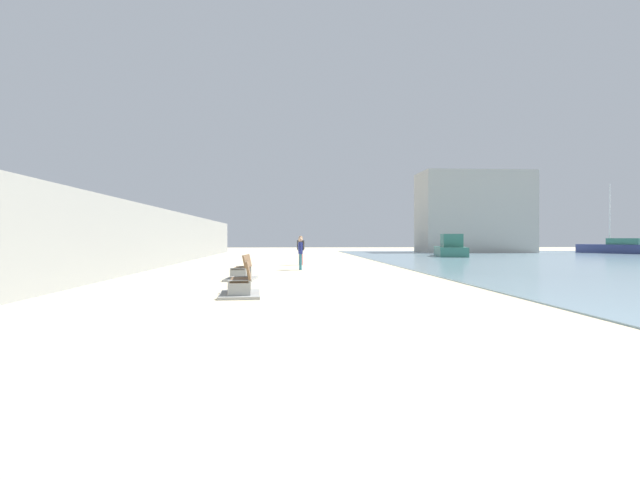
# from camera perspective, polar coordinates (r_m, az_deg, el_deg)

# --- Properties ---
(ground_plane) EXTENTS (120.00, 120.00, 0.00)m
(ground_plane) POSITION_cam_1_polar(r_m,az_deg,el_deg) (27.56, -3.23, -3.15)
(ground_plane) COLOR beige
(seawall) EXTENTS (0.80, 64.00, 3.26)m
(seawall) POSITION_cam_1_polar(r_m,az_deg,el_deg) (28.45, -18.51, 0.23)
(seawall) COLOR gray
(seawall) RESTS_ON ground
(bench_near) EXTENTS (1.23, 2.17, 0.98)m
(bench_near) POSITION_cam_1_polar(r_m,az_deg,el_deg) (14.54, -8.83, -5.26)
(bench_near) COLOR gray
(bench_near) RESTS_ON ground
(bench_far) EXTENTS (1.23, 2.17, 0.98)m
(bench_far) POSITION_cam_1_polar(r_m,az_deg,el_deg) (20.11, -8.72, -3.74)
(bench_far) COLOR gray
(bench_far) RESTS_ON ground
(person_walking) EXTENTS (0.22, 0.53, 1.66)m
(person_walking) POSITION_cam_1_polar(r_m,az_deg,el_deg) (25.86, -2.20, -1.24)
(person_walking) COLOR teal
(person_walking) RESTS_ON ground
(person_standing) EXTENTS (0.44, 0.35, 1.75)m
(person_standing) POSITION_cam_1_polar(r_m,az_deg,el_deg) (30.54, -2.17, -0.89)
(person_standing) COLOR #B22D33
(person_standing) RESTS_ON ground
(boat_far_left) EXTENTS (3.68, 7.23, 1.93)m
(boat_far_left) POSITION_cam_1_polar(r_m,az_deg,el_deg) (45.97, 14.39, -0.89)
(boat_far_left) COLOR #337060
(boat_far_left) RESTS_ON water_bay
(boat_mid_bay) EXTENTS (4.66, 7.18, 7.22)m
(boat_mid_bay) POSITION_cam_1_polar(r_m,az_deg,el_deg) (60.70, 30.10, -0.71)
(boat_mid_bay) COLOR navy
(boat_mid_bay) RESTS_ON water_bay
(harbor_building) EXTENTS (12.00, 6.00, 8.92)m
(harbor_building) POSITION_cam_1_polar(r_m,az_deg,el_deg) (59.36, 16.81, 2.95)
(harbor_building) COLOR #ADAAA3
(harbor_building) RESTS_ON ground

